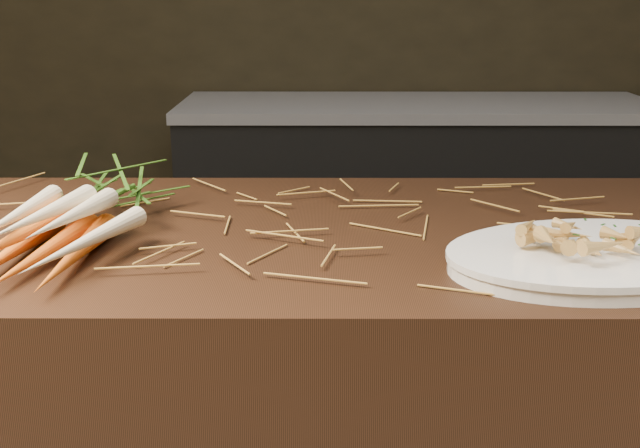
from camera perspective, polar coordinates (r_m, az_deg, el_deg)
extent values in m
cube|color=black|center=(3.21, 6.75, 0.83)|extent=(1.80, 0.60, 0.80)
cube|color=#99999E|center=(3.13, 7.01, 8.26)|extent=(1.82, 0.62, 0.04)
cone|color=orange|center=(1.16, -21.04, -1.82)|extent=(0.06, 0.28, 0.04)
cone|color=orange|center=(1.14, -19.07, -1.96)|extent=(0.08, 0.28, 0.04)
cone|color=orange|center=(1.12, -17.03, -2.09)|extent=(0.05, 0.28, 0.04)
cone|color=orange|center=(1.14, -20.42, -0.67)|extent=(0.09, 0.28, 0.04)
cone|color=beige|center=(1.15, -20.62, 0.68)|extent=(0.04, 0.26, 0.04)
cone|color=beige|center=(1.13, -19.10, 0.64)|extent=(0.08, 0.26, 0.04)
cone|color=beige|center=(1.12, -17.26, 0.54)|extent=(0.06, 0.26, 0.05)
cone|color=beige|center=(1.09, -16.40, -1.24)|extent=(0.11, 0.26, 0.03)
ellipsoid|color=#3E751B|center=(1.34, -14.52, 2.53)|extent=(0.20, 0.26, 0.09)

